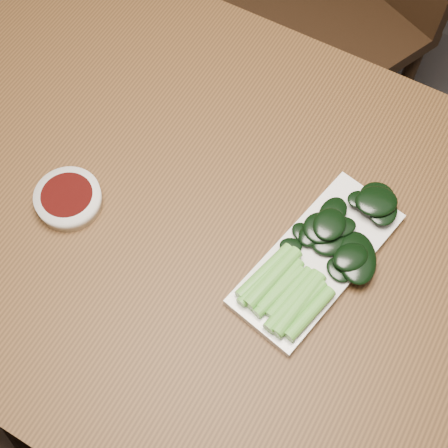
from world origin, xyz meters
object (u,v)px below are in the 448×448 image
serving_plate (317,259)px  gai_lan (318,259)px  sauce_bowl (68,199)px  table (214,239)px

serving_plate → gai_lan: size_ratio=1.01×
serving_plate → gai_lan: bearing=-69.8°
sauce_bowl → serving_plate: 0.38m
table → gai_lan: size_ratio=4.74×
sauce_bowl → gai_lan: gai_lan is taller
sauce_bowl → gai_lan: size_ratio=0.34×
serving_plate → gai_lan: gai_lan is taller
sauce_bowl → gai_lan: bearing=14.1°
serving_plate → sauce_bowl: bearing=-164.6°
sauce_bowl → table: bearing=23.3°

